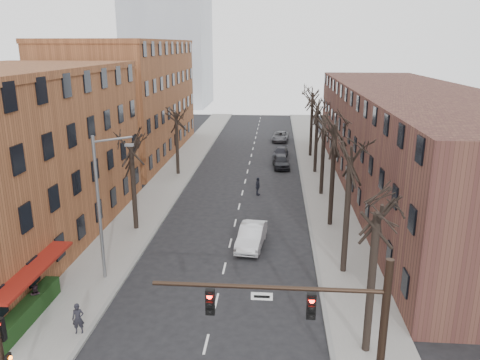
% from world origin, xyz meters
% --- Properties ---
extents(sidewalk_left, '(4.00, 90.00, 0.15)m').
position_xyz_m(sidewalk_left, '(-8.00, 35.00, 0.07)').
color(sidewalk_left, gray).
rests_on(sidewalk_left, ground).
extents(sidewalk_right, '(4.00, 90.00, 0.15)m').
position_xyz_m(sidewalk_right, '(8.00, 35.00, 0.07)').
color(sidewalk_right, gray).
rests_on(sidewalk_right, ground).
extents(building_left_near, '(12.00, 26.00, 12.00)m').
position_xyz_m(building_left_near, '(-16.00, 15.00, 6.00)').
color(building_left_near, brown).
rests_on(building_left_near, ground).
extents(building_left_far, '(12.00, 28.00, 14.00)m').
position_xyz_m(building_left_far, '(-16.00, 44.00, 7.00)').
color(building_left_far, brown).
rests_on(building_left_far, ground).
extents(building_right, '(12.00, 50.00, 10.00)m').
position_xyz_m(building_right, '(16.00, 30.00, 5.00)').
color(building_right, '#533126').
rests_on(building_right, ground).
extents(awning_left, '(1.20, 7.00, 0.15)m').
position_xyz_m(awning_left, '(-9.40, 6.00, 0.00)').
color(awning_left, maroon).
rests_on(awning_left, ground).
extents(hedge, '(0.80, 6.00, 1.00)m').
position_xyz_m(hedge, '(-9.50, 5.00, 0.65)').
color(hedge, '#1A3713').
rests_on(hedge, sidewalk_left).
extents(tree_right_a, '(5.20, 5.20, 10.00)m').
position_xyz_m(tree_right_a, '(7.60, 4.00, 0.00)').
color(tree_right_a, black).
rests_on(tree_right_a, ground).
extents(tree_right_b, '(5.20, 5.20, 10.80)m').
position_xyz_m(tree_right_b, '(7.60, 12.00, 0.00)').
color(tree_right_b, black).
rests_on(tree_right_b, ground).
extents(tree_right_c, '(5.20, 5.20, 11.60)m').
position_xyz_m(tree_right_c, '(7.60, 20.00, 0.00)').
color(tree_right_c, black).
rests_on(tree_right_c, ground).
extents(tree_right_d, '(5.20, 5.20, 10.00)m').
position_xyz_m(tree_right_d, '(7.60, 28.00, 0.00)').
color(tree_right_d, black).
rests_on(tree_right_d, ground).
extents(tree_right_e, '(5.20, 5.20, 10.80)m').
position_xyz_m(tree_right_e, '(7.60, 36.00, 0.00)').
color(tree_right_e, black).
rests_on(tree_right_e, ground).
extents(tree_right_f, '(5.20, 5.20, 11.60)m').
position_xyz_m(tree_right_f, '(7.60, 44.00, 0.00)').
color(tree_right_f, black).
rests_on(tree_right_f, ground).
extents(tree_left_a, '(5.20, 5.20, 9.50)m').
position_xyz_m(tree_left_a, '(-7.60, 18.00, 0.00)').
color(tree_left_a, black).
rests_on(tree_left_a, ground).
extents(tree_left_b, '(5.20, 5.20, 9.50)m').
position_xyz_m(tree_left_b, '(-7.60, 34.00, 0.00)').
color(tree_left_b, black).
rests_on(tree_left_b, ground).
extents(signal_mast_arm, '(8.14, 0.30, 7.20)m').
position_xyz_m(signal_mast_arm, '(5.45, -1.00, 4.40)').
color(signal_mast_arm, black).
rests_on(signal_mast_arm, ground).
extents(signal_pole_left, '(0.47, 0.44, 4.40)m').
position_xyz_m(signal_pole_left, '(-6.99, -0.95, 2.61)').
color(signal_pole_left, black).
rests_on(signal_pole_left, ground).
extents(streetlight, '(2.45, 0.22, 9.03)m').
position_xyz_m(streetlight, '(-7.03, 10.00, 5.01)').
color(streetlight, slate).
rests_on(streetlight, ground).
extents(silver_sedan, '(2.18, 4.94, 1.58)m').
position_xyz_m(silver_sedan, '(1.57, 15.59, 0.79)').
color(silver_sedan, silver).
rests_on(silver_sedan, ground).
extents(parked_car_near, '(2.16, 4.61, 1.53)m').
position_xyz_m(parked_car_near, '(3.80, 37.97, 0.76)').
color(parked_car_near, black).
rests_on(parked_car_near, ground).
extents(parked_car_mid, '(2.15, 4.41, 1.24)m').
position_xyz_m(parked_car_mid, '(3.80, 43.18, 0.62)').
color(parked_car_mid, black).
rests_on(parked_car_mid, ground).
extents(parked_car_far, '(2.67, 5.11, 1.37)m').
position_xyz_m(parked_car_far, '(3.80, 53.69, 0.69)').
color(parked_car_far, '#55565C').
rests_on(parked_car_far, ground).
extents(pedestrian_a, '(0.65, 0.50, 1.60)m').
position_xyz_m(pedestrian_a, '(-6.40, 4.23, 0.95)').
color(pedestrian_a, black).
rests_on(pedestrian_a, sidewalk_left).
extents(pedestrian_b, '(0.76, 0.62, 1.49)m').
position_xyz_m(pedestrian_b, '(-9.53, 6.07, 0.90)').
color(pedestrian_b, black).
rests_on(pedestrian_b, sidewalk_left).
extents(pedestrian_crossing, '(0.68, 1.11, 1.76)m').
position_xyz_m(pedestrian_crossing, '(1.52, 27.43, 0.88)').
color(pedestrian_crossing, black).
rests_on(pedestrian_crossing, ground).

